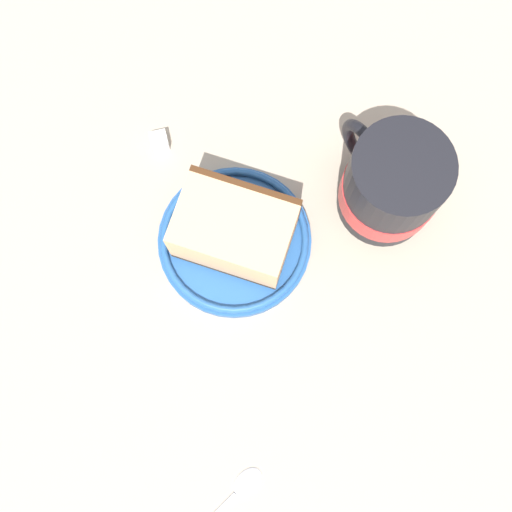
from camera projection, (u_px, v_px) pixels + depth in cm
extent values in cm
cube|color=tan|center=(238.00, 300.00, 66.27)|extent=(124.72, 124.72, 2.30)
cylinder|color=#26599E|center=(235.00, 242.00, 65.79)|extent=(14.75, 14.75, 1.09)
torus|color=#26599E|center=(234.00, 239.00, 64.93)|extent=(14.26, 14.26, 0.68)
cube|color=#472814|center=(234.00, 239.00, 64.97)|extent=(7.91, 11.13, 0.60)
cube|color=#EAB27F|center=(233.00, 231.00, 61.93)|extent=(7.91, 11.13, 5.63)
cube|color=#472814|center=(246.00, 195.00, 62.68)|extent=(1.84, 10.40, 5.63)
cylinder|color=black|center=(393.00, 185.00, 61.98)|extent=(8.97, 8.97, 10.71)
cylinder|color=red|center=(389.00, 192.00, 63.78)|extent=(9.15, 9.15, 2.99)
cylinder|color=black|center=(401.00, 172.00, 58.36)|extent=(7.89, 7.89, 0.40)
torus|color=black|center=(363.00, 147.00, 62.78)|extent=(4.84, 4.95, 5.82)
ellipsoid|color=silver|center=(248.00, 482.00, 61.15)|extent=(3.61, 3.35, 0.80)
cube|color=white|center=(159.00, 141.00, 67.73)|extent=(2.19, 2.19, 1.65)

